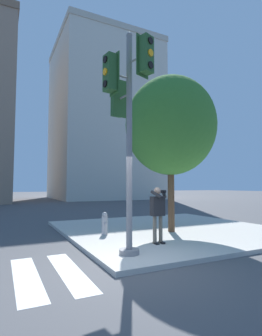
# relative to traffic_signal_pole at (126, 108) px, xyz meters

# --- Properties ---
(ground_plane) EXTENTS (160.00, 160.00, 0.00)m
(ground_plane) POSITION_rel_traffic_signal_pole_xyz_m (-0.22, -0.54, -3.71)
(ground_plane) COLOR #4C4C4F
(sidewalk_corner) EXTENTS (8.00, 8.00, 0.12)m
(sidewalk_corner) POSITION_rel_traffic_signal_pole_xyz_m (3.28, 2.96, -3.65)
(sidewalk_corner) COLOR #BCB7AD
(sidewalk_corner) RESTS_ON ground_plane
(traffic_signal_pole) EXTENTS (1.10, 1.43, 5.60)m
(traffic_signal_pole) POSITION_rel_traffic_signal_pole_xyz_m (0.00, 0.00, 0.00)
(traffic_signal_pole) COLOR slate
(traffic_signal_pole) RESTS_ON sidewalk_corner
(person_photographer) EXTENTS (0.50, 0.53, 1.62)m
(person_photographer) POSITION_rel_traffic_signal_pole_xyz_m (1.35, 0.70, -2.62)
(person_photographer) COLOR black
(person_photographer) RESTS_ON sidewalk_corner
(street_tree) EXTENTS (3.35, 3.35, 5.74)m
(street_tree) POSITION_rel_traffic_signal_pole_xyz_m (2.84, 2.15, 0.30)
(street_tree) COLOR brown
(street_tree) RESTS_ON sidewalk_corner
(fire_hydrant) EXTENTS (0.20, 0.26, 0.76)m
(fire_hydrant) POSITION_rel_traffic_signal_pole_xyz_m (0.46, 2.67, -3.22)
(fire_hydrant) COLOR #99999E
(fire_hydrant) RESTS_ON sidewalk_corner
(building_right) EXTENTS (13.93, 14.17, 22.76)m
(building_right) POSITION_rel_traffic_signal_pole_xyz_m (10.67, 30.56, 7.68)
(building_right) COLOR beige
(building_right) RESTS_ON ground_plane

